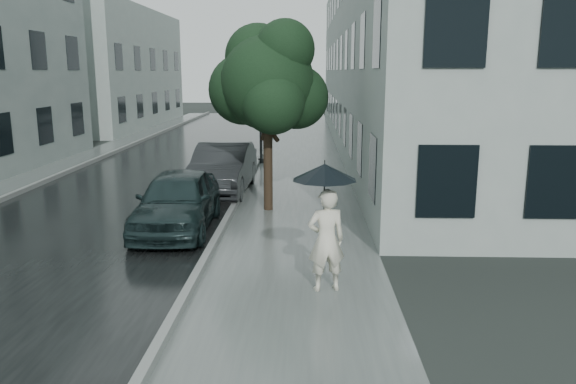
{
  "coord_description": "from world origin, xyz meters",
  "views": [
    {
      "loc": [
        0.45,
        -9.76,
        3.78
      ],
      "look_at": [
        0.07,
        1.75,
        1.3
      ],
      "focal_mm": 35.0,
      "sensor_mm": 36.0,
      "label": 1
    }
  ],
  "objects_px": {
    "pedestrian": "(326,240)",
    "car_near": "(177,201)",
    "street_tree": "(268,81)",
    "lamp_post": "(257,85)",
    "car_far": "(223,168)"
  },
  "relations": [
    {
      "from": "lamp_post",
      "to": "car_far",
      "type": "height_order",
      "value": "lamp_post"
    },
    {
      "from": "lamp_post",
      "to": "car_far",
      "type": "xyz_separation_m",
      "value": [
        -0.61,
        -5.86,
        -2.44
      ]
    },
    {
      "from": "street_tree",
      "to": "lamp_post",
      "type": "height_order",
      "value": "lamp_post"
    },
    {
      "from": "pedestrian",
      "to": "car_near",
      "type": "distance_m",
      "value": 5.08
    },
    {
      "from": "pedestrian",
      "to": "car_far",
      "type": "relative_size",
      "value": 0.39
    },
    {
      "from": "lamp_post",
      "to": "car_near",
      "type": "distance_m",
      "value": 10.64
    },
    {
      "from": "street_tree",
      "to": "car_near",
      "type": "height_order",
      "value": "street_tree"
    },
    {
      "from": "car_near",
      "to": "car_far",
      "type": "relative_size",
      "value": 0.91
    },
    {
      "from": "street_tree",
      "to": "lamp_post",
      "type": "bearing_deg",
      "value": 96.96
    },
    {
      "from": "car_near",
      "to": "pedestrian",
      "type": "bearing_deg",
      "value": -48.56
    },
    {
      "from": "lamp_post",
      "to": "car_far",
      "type": "bearing_deg",
      "value": -76.38
    },
    {
      "from": "street_tree",
      "to": "lamp_post",
      "type": "relative_size",
      "value": 0.91
    },
    {
      "from": "car_near",
      "to": "car_far",
      "type": "distance_m",
      "value": 4.45
    },
    {
      "from": "car_near",
      "to": "car_far",
      "type": "height_order",
      "value": "car_far"
    },
    {
      "from": "pedestrian",
      "to": "street_tree",
      "type": "relative_size",
      "value": 0.36
    }
  ]
}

